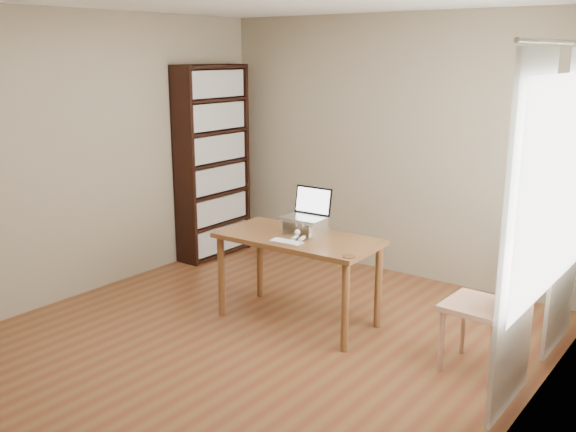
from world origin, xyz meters
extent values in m
cube|color=brown|center=(0.00, 0.00, -0.01)|extent=(4.00, 4.50, 0.02)
cube|color=gray|center=(0.00, 2.26, 1.30)|extent=(4.00, 0.02, 2.60)
cube|color=gray|center=(-2.01, 0.00, 1.30)|extent=(0.02, 4.50, 2.60)
cube|color=gray|center=(2.01, 0.00, 1.30)|extent=(0.02, 4.50, 2.60)
cube|color=white|center=(1.98, 0.80, 1.40)|extent=(0.01, 1.80, 1.40)
cube|color=black|center=(-1.84, 1.12, 1.05)|extent=(0.30, 0.04, 2.10)
cube|color=black|center=(-1.84, 1.98, 1.05)|extent=(0.30, 0.04, 2.10)
cube|color=black|center=(-1.98, 1.55, 1.05)|extent=(0.02, 0.90, 2.10)
cube|color=black|center=(-1.84, 1.55, 0.03)|extent=(0.30, 0.84, 0.02)
cube|color=black|center=(-1.81, 1.55, 0.20)|extent=(0.20, 0.78, 0.28)
cube|color=black|center=(-1.84, 1.55, 0.37)|extent=(0.30, 0.84, 0.03)
cube|color=black|center=(-1.81, 1.55, 0.54)|extent=(0.20, 0.78, 0.28)
cube|color=black|center=(-1.84, 1.55, 0.71)|extent=(0.30, 0.84, 0.02)
cube|color=black|center=(-1.81, 1.55, 0.88)|extent=(0.20, 0.78, 0.28)
cube|color=black|center=(-1.84, 1.55, 1.05)|extent=(0.30, 0.84, 0.02)
cube|color=black|center=(-1.81, 1.55, 1.22)|extent=(0.20, 0.78, 0.28)
cube|color=black|center=(-1.84, 1.55, 1.39)|extent=(0.30, 0.84, 0.02)
cube|color=black|center=(-1.81, 1.55, 1.56)|extent=(0.20, 0.78, 0.28)
cube|color=black|center=(-1.84, 1.55, 1.73)|extent=(0.30, 0.84, 0.02)
cube|color=black|center=(-1.81, 1.55, 1.90)|extent=(0.20, 0.78, 0.28)
cube|color=black|center=(-1.84, 1.55, 2.07)|extent=(0.30, 0.84, 0.03)
cube|color=silver|center=(1.92, 0.25, 1.15)|extent=(0.03, 0.70, 2.20)
cube|color=silver|center=(1.92, 1.35, 1.15)|extent=(0.03, 0.70, 2.20)
cylinder|color=silver|center=(1.92, 0.80, 2.28)|extent=(0.03, 1.90, 0.03)
cube|color=brown|center=(0.02, 0.61, 0.73)|extent=(1.37, 0.73, 0.04)
cylinder|color=brown|center=(-0.59, 0.88, 0.35)|extent=(0.06, 0.06, 0.71)
cylinder|color=brown|center=(0.63, 0.88, 0.35)|extent=(0.06, 0.06, 0.71)
cylinder|color=brown|center=(-0.59, 0.33, 0.35)|extent=(0.06, 0.06, 0.71)
cylinder|color=brown|center=(0.63, 0.33, 0.35)|extent=(0.06, 0.06, 0.71)
cube|color=silver|center=(-0.13, 0.69, 0.81)|extent=(0.03, 0.25, 0.12)
cube|color=silver|center=(0.16, 0.69, 0.81)|extent=(0.03, 0.25, 0.12)
cube|color=silver|center=(0.02, 0.69, 0.88)|extent=(0.32, 0.25, 0.01)
cube|color=silver|center=(0.02, 0.69, 0.89)|extent=(0.36, 0.26, 0.02)
cube|color=black|center=(0.02, 0.83, 1.01)|extent=(0.35, 0.06, 0.23)
cube|color=white|center=(0.02, 0.82, 1.01)|extent=(0.32, 0.05, 0.20)
cube|color=silver|center=(0.06, 0.39, 0.76)|extent=(0.28, 0.14, 0.02)
cube|color=white|center=(0.06, 0.39, 0.77)|extent=(0.26, 0.12, 0.00)
cylinder|color=#53351C|center=(0.64, 0.39, 0.75)|extent=(0.10, 0.10, 0.01)
ellipsoid|color=#4F493E|center=(0.05, 0.72, 0.82)|extent=(0.17, 0.39, 0.13)
ellipsoid|color=#4F493E|center=(0.05, 0.83, 0.81)|extent=(0.15, 0.16, 0.12)
ellipsoid|color=#4F493E|center=(0.05, 0.53, 0.84)|extent=(0.10, 0.10, 0.09)
ellipsoid|color=white|center=(0.05, 0.57, 0.80)|extent=(0.09, 0.09, 0.08)
sphere|color=white|center=(0.05, 0.49, 0.82)|extent=(0.05, 0.05, 0.05)
cone|color=#4F493E|center=(0.02, 0.53, 0.88)|extent=(0.03, 0.04, 0.04)
cone|color=#4F493E|center=(0.08, 0.53, 0.88)|extent=(0.03, 0.04, 0.04)
cylinder|color=white|center=(0.02, 0.52, 0.77)|extent=(0.03, 0.09, 0.03)
cylinder|color=white|center=(0.08, 0.52, 0.77)|extent=(0.03, 0.09, 0.03)
cylinder|color=#4F493E|center=(0.14, 0.85, 0.77)|extent=(0.14, 0.21, 0.03)
cube|color=tan|center=(1.55, 0.67, 0.49)|extent=(0.47, 0.47, 0.04)
cylinder|color=tan|center=(1.36, 0.49, 0.24)|extent=(0.04, 0.04, 0.49)
cylinder|color=tan|center=(1.73, 0.49, 0.24)|extent=(0.04, 0.04, 0.49)
cylinder|color=tan|center=(1.36, 0.86, 0.24)|extent=(0.04, 0.04, 0.49)
cylinder|color=tan|center=(1.73, 0.86, 0.24)|extent=(0.04, 0.04, 0.49)
cube|color=tan|center=(1.75, 0.67, 0.76)|extent=(0.04, 0.43, 0.54)
camera|label=1|loc=(3.01, -3.50, 2.22)|focal=40.00mm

